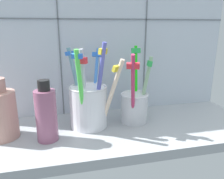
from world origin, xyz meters
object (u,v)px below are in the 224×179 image
toothbrush_cup_left (89,104)px  toothbrush_cup_right (135,104)px  soap_bottle (46,114)px  ceramic_vase (0,113)px

toothbrush_cup_left → toothbrush_cup_right: bearing=0.5°
toothbrush_cup_right → soap_bottle: size_ratio=1.42×
toothbrush_cup_right → ceramic_vase: bearing=-177.1°
toothbrush_cup_left → soap_bottle: (-8.73, -4.40, 0.10)cm
ceramic_vase → soap_bottle: same height
toothbrush_cup_left → soap_bottle: toothbrush_cup_left is taller
toothbrush_cup_right → toothbrush_cup_left: bearing=-179.5°
toothbrush_cup_right → ceramic_vase: (-28.21, -1.42, 1.01)cm
soap_bottle → toothbrush_cup_right: bearing=13.1°
toothbrush_cup_left → toothbrush_cup_right: size_ratio=1.09×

